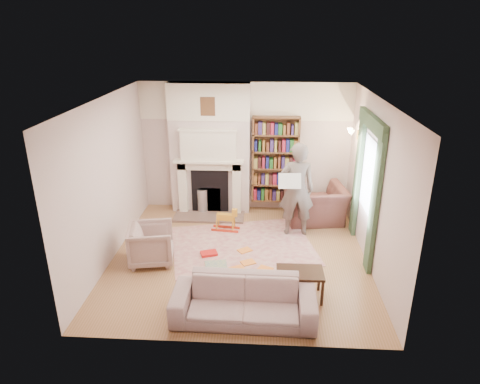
# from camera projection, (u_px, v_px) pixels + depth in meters

# --- Properties ---
(floor) EXTENTS (4.50, 4.50, 0.00)m
(floor) POSITION_uv_depth(u_px,v_px,m) (239.00, 256.00, 7.69)
(floor) COLOR olive
(floor) RESTS_ON ground
(ceiling) EXTENTS (4.50, 4.50, 0.00)m
(ceiling) POSITION_uv_depth(u_px,v_px,m) (239.00, 100.00, 6.67)
(ceiling) COLOR white
(ceiling) RESTS_ON wall_back
(wall_back) EXTENTS (4.50, 0.00, 4.50)m
(wall_back) POSITION_uv_depth(u_px,v_px,m) (245.00, 148.00, 9.27)
(wall_back) COLOR beige
(wall_back) RESTS_ON floor
(wall_front) EXTENTS (4.50, 0.00, 4.50)m
(wall_front) POSITION_uv_depth(u_px,v_px,m) (228.00, 249.00, 5.09)
(wall_front) COLOR beige
(wall_front) RESTS_ON floor
(wall_left) EXTENTS (0.00, 4.50, 4.50)m
(wall_left) POSITION_uv_depth(u_px,v_px,m) (108.00, 181.00, 7.30)
(wall_left) COLOR beige
(wall_left) RESTS_ON floor
(wall_right) EXTENTS (0.00, 4.50, 4.50)m
(wall_right) POSITION_uv_depth(u_px,v_px,m) (375.00, 186.00, 7.06)
(wall_right) COLOR beige
(wall_right) RESTS_ON floor
(fireplace) EXTENTS (1.70, 0.58, 2.80)m
(fireplace) POSITION_uv_depth(u_px,v_px,m) (210.00, 150.00, 9.13)
(fireplace) COLOR beige
(fireplace) RESTS_ON floor
(bookcase) EXTENTS (1.00, 0.24, 1.85)m
(bookcase) POSITION_uv_depth(u_px,v_px,m) (275.00, 160.00, 9.20)
(bookcase) COLOR brown
(bookcase) RESTS_ON floor
(window) EXTENTS (0.02, 0.90, 1.30)m
(window) POSITION_uv_depth(u_px,v_px,m) (369.00, 176.00, 7.41)
(window) COLOR silver
(window) RESTS_ON wall_right
(curtain_left) EXTENTS (0.07, 0.32, 2.40)m
(curtain_left) POSITION_uv_depth(u_px,v_px,m) (375.00, 205.00, 6.85)
(curtain_left) COLOR #2E472F
(curtain_left) RESTS_ON floor
(curtain_right) EXTENTS (0.07, 0.32, 2.40)m
(curtain_right) POSITION_uv_depth(u_px,v_px,m) (358.00, 176.00, 8.15)
(curtain_right) COLOR #2E472F
(curtain_right) RESTS_ON floor
(pelmet) EXTENTS (0.09, 1.70, 0.24)m
(pelmet) POSITION_uv_depth(u_px,v_px,m) (372.00, 123.00, 7.07)
(pelmet) COLOR #2E472F
(pelmet) RESTS_ON wall_right
(wall_sconce) EXTENTS (0.20, 0.24, 0.24)m
(wall_sconce) POSITION_uv_depth(u_px,v_px,m) (348.00, 135.00, 8.28)
(wall_sconce) COLOR gold
(wall_sconce) RESTS_ON wall_right
(rug) EXTENTS (2.97, 2.53, 0.01)m
(rug) POSITION_uv_depth(u_px,v_px,m) (242.00, 245.00, 8.07)
(rug) COLOR beige
(rug) RESTS_ON floor
(armchair_reading) EXTENTS (1.32, 1.20, 0.77)m
(armchair_reading) POSITION_uv_depth(u_px,v_px,m) (315.00, 204.00, 8.94)
(armchair_reading) COLOR #472825
(armchair_reading) RESTS_ON floor
(armchair_left) EXTENTS (0.88, 0.86, 0.69)m
(armchair_left) POSITION_uv_depth(u_px,v_px,m) (151.00, 244.00, 7.41)
(armchair_left) COLOR #BBAC9A
(armchair_left) RESTS_ON floor
(sofa) EXTENTS (2.02, 0.83, 0.59)m
(sofa) POSITION_uv_depth(u_px,v_px,m) (244.00, 300.00, 5.98)
(sofa) COLOR #B2A393
(sofa) RESTS_ON floor
(man_reading) EXTENTS (0.71, 0.49, 1.87)m
(man_reading) POSITION_uv_depth(u_px,v_px,m) (297.00, 190.00, 8.21)
(man_reading) COLOR #5D524B
(man_reading) RESTS_ON floor
(newspaper) EXTENTS (0.43, 0.15, 0.28)m
(newspaper) POSITION_uv_depth(u_px,v_px,m) (290.00, 181.00, 7.94)
(newspaper) COLOR silver
(newspaper) RESTS_ON man_reading
(coffee_table) EXTENTS (0.70, 0.45, 0.45)m
(coffee_table) POSITION_uv_depth(u_px,v_px,m) (299.00, 284.00, 6.48)
(coffee_table) COLOR #311F11
(coffee_table) RESTS_ON floor
(paraffin_heater) EXTENTS (0.28, 0.28, 0.55)m
(paraffin_heater) POSITION_uv_depth(u_px,v_px,m) (203.00, 201.00, 9.41)
(paraffin_heater) COLOR #ADAFB5
(paraffin_heater) RESTS_ON floor
(rocking_horse) EXTENTS (0.58, 0.29, 0.49)m
(rocking_horse) POSITION_uv_depth(u_px,v_px,m) (226.00, 219.00, 8.58)
(rocking_horse) COLOR #C58820
(rocking_horse) RESTS_ON rug
(board_game) EXTENTS (0.44, 0.44, 0.03)m
(board_game) POSITION_uv_depth(u_px,v_px,m) (216.00, 266.00, 7.33)
(board_game) COLOR #D7CE4B
(board_game) RESTS_ON rug
(game_box_lid) EXTENTS (0.34, 0.28, 0.05)m
(game_box_lid) POSITION_uv_depth(u_px,v_px,m) (209.00, 253.00, 7.72)
(game_box_lid) COLOR red
(game_box_lid) RESTS_ON rug
(comic_annuals) EXTENTS (0.77, 0.92, 0.02)m
(comic_annuals) POSITION_uv_depth(u_px,v_px,m) (249.00, 262.00, 7.46)
(comic_annuals) COLOR red
(comic_annuals) RESTS_ON rug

